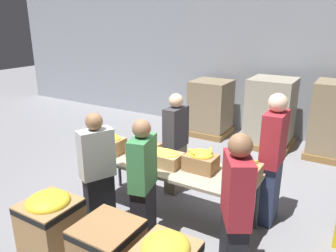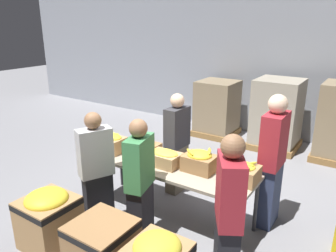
{
  "view_description": "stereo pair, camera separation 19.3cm",
  "coord_description": "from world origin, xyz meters",
  "px_view_note": "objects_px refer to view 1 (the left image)",
  "views": [
    {
      "loc": [
        2.05,
        -3.44,
        2.64
      ],
      "look_at": [
        -0.15,
        0.24,
        1.23
      ],
      "focal_mm": 35.0,
      "sensor_mm": 36.0,
      "label": 1
    },
    {
      "loc": [
        2.22,
        -3.34,
        2.64
      ],
      "look_at": [
        -0.15,
        0.24,
        1.23
      ],
      "focal_mm": 35.0,
      "sensor_mm": 36.0,
      "label": 2
    }
  ],
  "objects_px": {
    "volunteer_2": "(176,144)",
    "pallet_stack_1": "(211,108)",
    "volunteer_1": "(98,174)",
    "pallet_stack_2": "(335,121)",
    "sorting_table": "(169,168)",
    "donation_bin_1": "(108,249)",
    "banana_box_1": "(144,148)",
    "pallet_stack_0": "(270,113)",
    "banana_box_0": "(110,143)",
    "donation_bin_0": "(51,220)",
    "banana_box_4": "(244,170)",
    "volunteer_0": "(143,184)",
    "banana_box_3": "(201,160)",
    "volunteer_3": "(235,216)",
    "volunteer_4": "(272,161)",
    "banana_box_2": "(166,158)"
  },
  "relations": [
    {
      "from": "banana_box_0",
      "to": "pallet_stack_0",
      "type": "bearing_deg",
      "value": 67.7
    },
    {
      "from": "pallet_stack_0",
      "to": "pallet_stack_2",
      "type": "height_order",
      "value": "pallet_stack_2"
    },
    {
      "from": "sorting_table",
      "to": "donation_bin_1",
      "type": "height_order",
      "value": "sorting_table"
    },
    {
      "from": "banana_box_2",
      "to": "banana_box_3",
      "type": "bearing_deg",
      "value": 13.03
    },
    {
      "from": "pallet_stack_1",
      "to": "pallet_stack_2",
      "type": "xyz_separation_m",
      "value": [
        2.64,
        -0.04,
        0.11
      ]
    },
    {
      "from": "banana_box_3",
      "to": "donation_bin_1",
      "type": "height_order",
      "value": "banana_box_3"
    },
    {
      "from": "banana_box_1",
      "to": "pallet_stack_0",
      "type": "relative_size",
      "value": 0.28
    },
    {
      "from": "banana_box_1",
      "to": "sorting_table",
      "type": "bearing_deg",
      "value": -8.57
    },
    {
      "from": "banana_box_0",
      "to": "banana_box_4",
      "type": "relative_size",
      "value": 1.05
    },
    {
      "from": "sorting_table",
      "to": "volunteer_1",
      "type": "distance_m",
      "value": 0.94
    },
    {
      "from": "volunteer_1",
      "to": "banana_box_1",
      "type": "bearing_deg",
      "value": 12.24
    },
    {
      "from": "banana_box_2",
      "to": "volunteer_1",
      "type": "relative_size",
      "value": 0.27
    },
    {
      "from": "volunteer_0",
      "to": "volunteer_1",
      "type": "distance_m",
      "value": 0.66
    },
    {
      "from": "donation_bin_1",
      "to": "pallet_stack_0",
      "type": "relative_size",
      "value": 0.43
    },
    {
      "from": "banana_box_0",
      "to": "pallet_stack_1",
      "type": "xyz_separation_m",
      "value": [
        0.03,
        3.56,
        -0.29
      ]
    },
    {
      "from": "banana_box_1",
      "to": "pallet_stack_0",
      "type": "height_order",
      "value": "pallet_stack_0"
    },
    {
      "from": "volunteer_1",
      "to": "pallet_stack_2",
      "type": "distance_m",
      "value": 4.76
    },
    {
      "from": "banana_box_2",
      "to": "pallet_stack_2",
      "type": "distance_m",
      "value": 3.9
    },
    {
      "from": "banana_box_4",
      "to": "donation_bin_1",
      "type": "relative_size",
      "value": 0.64
    },
    {
      "from": "donation_bin_1",
      "to": "pallet_stack_1",
      "type": "distance_m",
      "value": 4.91
    },
    {
      "from": "volunteer_0",
      "to": "pallet_stack_0",
      "type": "bearing_deg",
      "value": -19.83
    },
    {
      "from": "banana_box_4",
      "to": "donation_bin_1",
      "type": "height_order",
      "value": "banana_box_4"
    },
    {
      "from": "banana_box_0",
      "to": "pallet_stack_0",
      "type": "height_order",
      "value": "pallet_stack_0"
    },
    {
      "from": "volunteer_0",
      "to": "volunteer_2",
      "type": "distance_m",
      "value": 1.36
    },
    {
      "from": "volunteer_1",
      "to": "pallet_stack_1",
      "type": "relative_size",
      "value": 1.22
    },
    {
      "from": "volunteer_1",
      "to": "pallet_stack_1",
      "type": "height_order",
      "value": "volunteer_1"
    },
    {
      "from": "volunteer_1",
      "to": "donation_bin_1",
      "type": "xyz_separation_m",
      "value": [
        0.67,
        -0.62,
        -0.44
      ]
    },
    {
      "from": "volunteer_3",
      "to": "pallet_stack_2",
      "type": "xyz_separation_m",
      "value": [
        0.51,
        4.23,
        -0.09
      ]
    },
    {
      "from": "banana_box_2",
      "to": "pallet_stack_1",
      "type": "xyz_separation_m",
      "value": [
        -0.91,
        3.53,
        -0.26
      ]
    },
    {
      "from": "sorting_table",
      "to": "banana_box_1",
      "type": "distance_m",
      "value": 0.49
    },
    {
      "from": "sorting_table",
      "to": "pallet_stack_0",
      "type": "xyz_separation_m",
      "value": [
        0.47,
        3.43,
        -0.0
      ]
    },
    {
      "from": "banana_box_2",
      "to": "donation_bin_0",
      "type": "xyz_separation_m",
      "value": [
        -0.82,
        -1.27,
        -0.51
      ]
    },
    {
      "from": "pallet_stack_2",
      "to": "banana_box_1",
      "type": "bearing_deg",
      "value": -122.6
    },
    {
      "from": "volunteer_2",
      "to": "pallet_stack_0",
      "type": "relative_size",
      "value": 1.08
    },
    {
      "from": "banana_box_3",
      "to": "banana_box_4",
      "type": "height_order",
      "value": "banana_box_3"
    },
    {
      "from": "banana_box_3",
      "to": "banana_box_4",
      "type": "relative_size",
      "value": 1.01
    },
    {
      "from": "sorting_table",
      "to": "volunteer_4",
      "type": "relative_size",
      "value": 1.34
    },
    {
      "from": "sorting_table",
      "to": "volunteer_0",
      "type": "relative_size",
      "value": 1.5
    },
    {
      "from": "banana_box_2",
      "to": "pallet_stack_2",
      "type": "bearing_deg",
      "value": 63.59
    },
    {
      "from": "volunteer_1",
      "to": "pallet_stack_1",
      "type": "xyz_separation_m",
      "value": [
        -0.3,
        4.18,
        -0.15
      ]
    },
    {
      "from": "banana_box_4",
      "to": "donation_bin_0",
      "type": "distance_m",
      "value": 2.37
    },
    {
      "from": "banana_box_4",
      "to": "volunteer_0",
      "type": "height_order",
      "value": "volunteer_0"
    },
    {
      "from": "volunteer_2",
      "to": "pallet_stack_1",
      "type": "relative_size",
      "value": 1.24
    },
    {
      "from": "banana_box_1",
      "to": "volunteer_3",
      "type": "relative_size",
      "value": 0.25
    },
    {
      "from": "sorting_table",
      "to": "volunteer_1",
      "type": "height_order",
      "value": "volunteer_1"
    },
    {
      "from": "banana_box_4",
      "to": "donation_bin_0",
      "type": "height_order",
      "value": "banana_box_4"
    },
    {
      "from": "banana_box_0",
      "to": "donation_bin_0",
      "type": "xyz_separation_m",
      "value": [
        0.12,
        -1.24,
        -0.54
      ]
    },
    {
      "from": "sorting_table",
      "to": "banana_box_0",
      "type": "relative_size",
      "value": 5.68
    },
    {
      "from": "volunteer_3",
      "to": "donation_bin_1",
      "type": "distance_m",
      "value": 1.38
    },
    {
      "from": "sorting_table",
      "to": "volunteer_4",
      "type": "distance_m",
      "value": 1.35
    }
  ]
}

